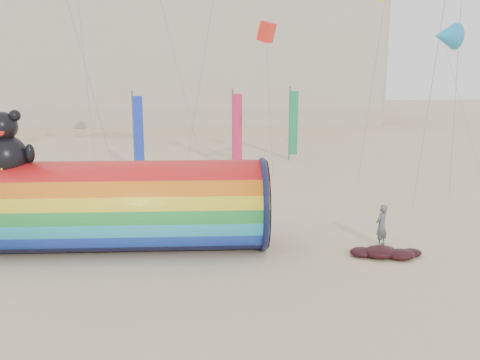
{
  "coord_description": "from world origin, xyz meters",
  "views": [
    {
      "loc": [
        -0.51,
        -18.68,
        6.86
      ],
      "look_at": [
        0.5,
        1.5,
        2.4
      ],
      "focal_mm": 40.0,
      "sensor_mm": 36.0,
      "label": 1
    }
  ],
  "objects_px": {
    "hotel_building": "(113,32)",
    "windsock_assembly": "(110,204)",
    "fabric_bundle": "(385,252)",
    "kite_handler": "(381,225)"
  },
  "relations": [
    {
      "from": "windsock_assembly",
      "to": "fabric_bundle",
      "type": "xyz_separation_m",
      "value": [
        9.96,
        -1.32,
        -1.59
      ]
    },
    {
      "from": "windsock_assembly",
      "to": "kite_handler",
      "type": "distance_m",
      "value": 10.21
    },
    {
      "from": "hotel_building",
      "to": "fabric_bundle",
      "type": "xyz_separation_m",
      "value": [
        17.62,
        -46.72,
        -10.14
      ]
    },
    {
      "from": "kite_handler",
      "to": "windsock_assembly",
      "type": "bearing_deg",
      "value": -42.67
    },
    {
      "from": "hotel_building",
      "to": "windsock_assembly",
      "type": "distance_m",
      "value": 46.82
    },
    {
      "from": "kite_handler",
      "to": "fabric_bundle",
      "type": "bearing_deg",
      "value": 38.35
    },
    {
      "from": "hotel_building",
      "to": "kite_handler",
      "type": "bearing_deg",
      "value": -68.62
    },
    {
      "from": "hotel_building",
      "to": "fabric_bundle",
      "type": "distance_m",
      "value": 50.95
    },
    {
      "from": "hotel_building",
      "to": "windsock_assembly",
      "type": "height_order",
      "value": "hotel_building"
    },
    {
      "from": "hotel_building",
      "to": "windsock_assembly",
      "type": "relative_size",
      "value": 5.24
    }
  ]
}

